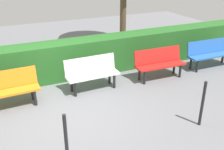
{
  "coord_description": "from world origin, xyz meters",
  "views": [
    {
      "loc": [
        1.15,
        4.96,
        3.18
      ],
      "look_at": [
        -1.3,
        -0.39,
        0.55
      ],
      "focal_mm": 41.71,
      "sensor_mm": 36.0,
      "label": 1
    }
  ],
  "objects": [
    {
      "name": "railing_post_far",
      "position": [
        0.41,
        1.57,
        0.5
      ],
      "size": [
        0.06,
        0.06,
        1.0
      ],
      "primitive_type": "cylinder",
      "color": "black",
      "rests_on": "ground_plane"
    },
    {
      "name": "bench_blue",
      "position": [
        -4.93,
        -0.84,
        0.48
      ],
      "size": [
        1.62,
        0.5,
        0.86
      ],
      "rotation": [
        0.0,
        0.0,
        -0.03
      ],
      "color": "blue",
      "rests_on": "ground_plane"
    },
    {
      "name": "bench_white",
      "position": [
        -0.97,
        -0.93,
        0.48
      ],
      "size": [
        1.4,
        0.48,
        0.86
      ],
      "rotation": [
        0.0,
        0.0,
        0.02
      ],
      "color": "white",
      "rests_on": "ground_plane"
    },
    {
      "name": "railing_post_mid",
      "position": [
        -2.42,
        1.57,
        0.5
      ],
      "size": [
        0.06,
        0.06,
        1.0
      ],
      "primitive_type": "cylinder",
      "color": "black",
      "rests_on": "ground_plane"
    },
    {
      "name": "hedge_row",
      "position": [
        -0.9,
        -1.98,
        0.53
      ],
      "size": [
        15.04,
        0.73,
        1.06
      ],
      "primitive_type": "cube",
      "color": "#266023",
      "rests_on": "ground_plane"
    },
    {
      "name": "bench_red",
      "position": [
        -2.98,
        -0.79,
        0.48
      ],
      "size": [
        1.5,
        0.51,
        0.86
      ],
      "rotation": [
        0.0,
        0.0,
        -0.03
      ],
      "color": "red",
      "rests_on": "ground_plane"
    },
    {
      "name": "ground_plane",
      "position": [
        0.0,
        0.0,
        0.0
      ],
      "size": [
        19.04,
        19.04,
        0.0
      ],
      "primitive_type": "plane",
      "color": "slate"
    },
    {
      "name": "bench_orange",
      "position": [
        1.23,
        -0.87,
        0.48
      ],
      "size": [
        1.63,
        0.52,
        0.86
      ],
      "rotation": [
        0.0,
        0.0,
        0.04
      ],
      "color": "orange",
      "rests_on": "ground_plane"
    }
  ]
}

